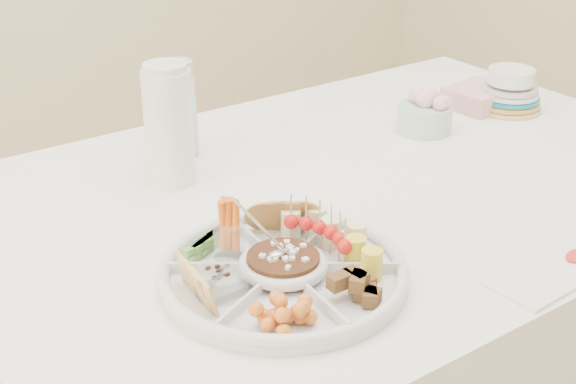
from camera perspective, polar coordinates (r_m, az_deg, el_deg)
dining_table at (r=1.77m, az=4.36°, el=-10.36°), size 1.52×1.02×0.76m
party_tray at (r=1.24m, az=-0.34°, el=-5.47°), size 0.50×0.50×0.04m
bean_dip at (r=1.24m, az=-0.34°, el=-5.17°), size 0.15×0.15×0.04m
tortillas at (r=1.34m, az=-0.30°, el=-1.78°), size 0.12×0.12×0.06m
carrot_cucumber at (r=1.28m, az=-5.37°, el=-2.33°), size 0.13×0.13×0.09m
pita_raisins at (r=1.18m, az=-5.88°, el=-6.19°), size 0.15×0.15×0.06m
cherries at (r=1.12m, az=-0.39°, el=-8.34°), size 0.13×0.13×0.04m
granola_chunks at (r=1.18m, az=5.14°, el=-6.54°), size 0.13×0.13×0.04m
banana_tomato at (r=1.28m, az=4.72°, el=-2.54°), size 0.14×0.14×0.09m
cup_stack at (r=1.67m, az=-7.76°, el=5.96°), size 0.09×0.09×0.21m
thermos at (r=1.54m, az=-8.48°, el=4.86°), size 0.11×0.11×0.24m
flower_bowl at (r=1.83m, az=9.72°, el=5.64°), size 0.13×0.13×0.09m
napkin_stack at (r=2.01m, az=13.44°, el=6.57°), size 0.16×0.14×0.05m
plate_stack at (r=2.00m, az=15.49°, el=7.03°), size 0.19×0.19×0.10m
placemat at (r=1.36m, az=19.24°, el=-4.88°), size 0.31×0.12×0.01m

